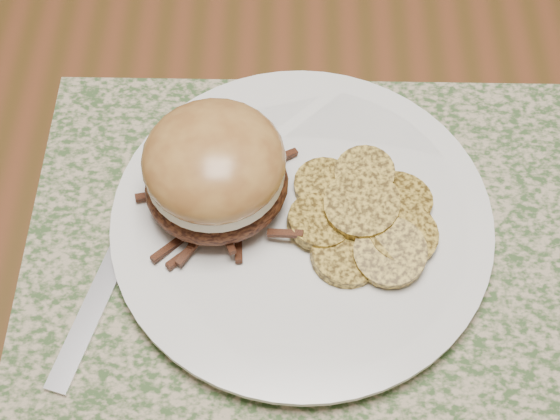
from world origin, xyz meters
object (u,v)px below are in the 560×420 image
(dining_table, at_px, (445,189))
(fork, at_px, (115,263))
(pork_sandwich, at_px, (215,171))
(dinner_plate, at_px, (302,222))

(dining_table, distance_m, fork, 0.30)
(pork_sandwich, xyz_separation_m, fork, (-0.07, -0.05, -0.05))
(dinner_plate, relative_size, fork, 1.34)
(dinner_plate, height_order, pork_sandwich, pork_sandwich)
(dining_table, height_order, pork_sandwich, pork_sandwich)
(dinner_plate, relative_size, pork_sandwich, 2.00)
(pork_sandwich, distance_m, fork, 0.10)
(dinner_plate, xyz_separation_m, fork, (-0.13, -0.03, -0.01))
(dining_table, bearing_deg, fork, -155.05)
(fork, bearing_deg, dinner_plate, 29.46)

